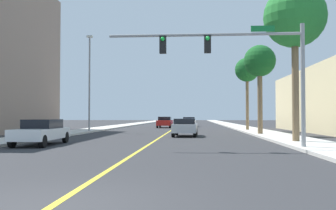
# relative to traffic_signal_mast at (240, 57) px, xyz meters

# --- Properties ---
(ground) EXTENTS (192.00, 192.00, 0.00)m
(ground) POSITION_rel_traffic_signal_mast_xyz_m (-4.63, 30.84, -4.34)
(ground) COLOR #2D2D30
(sidewalk_left) EXTENTS (3.04, 168.00, 0.15)m
(sidewalk_left) POSITION_rel_traffic_signal_mast_xyz_m (-13.26, 30.84, -4.26)
(sidewalk_left) COLOR beige
(sidewalk_left) RESTS_ON ground
(sidewalk_right) EXTENTS (3.04, 168.00, 0.15)m
(sidewalk_right) POSITION_rel_traffic_signal_mast_xyz_m (4.00, 30.84, -4.26)
(sidewalk_right) COLOR beige
(sidewalk_right) RESTS_ON ground
(lane_marking_center) EXTENTS (0.16, 144.00, 0.01)m
(lane_marking_center) POSITION_rel_traffic_signal_mast_xyz_m (-4.63, 30.84, -4.33)
(lane_marking_center) COLOR yellow
(lane_marking_center) RESTS_ON ground
(traffic_signal_mast) EXTENTS (9.21, 0.36, 5.73)m
(traffic_signal_mast) POSITION_rel_traffic_signal_mast_xyz_m (0.00, 0.00, 0.00)
(traffic_signal_mast) COLOR gray
(traffic_signal_mast) RESTS_ON sidewalk_right
(street_lamp) EXTENTS (0.56, 0.28, 9.24)m
(street_lamp) POSITION_rel_traffic_signal_mast_xyz_m (-12.24, 17.48, 0.86)
(street_lamp) COLOR gray
(street_lamp) RESTS_ON sidewalk_left
(palm_near) EXTENTS (3.52, 3.52, 8.84)m
(palm_near) POSITION_rel_traffic_signal_mast_xyz_m (3.58, 3.83, 2.80)
(palm_near) COLOR brown
(palm_near) RESTS_ON sidewalk_right
(palm_mid) EXTENTS (2.54, 2.54, 7.13)m
(palm_mid) POSITION_rel_traffic_signal_mast_xyz_m (3.14, 12.54, 1.52)
(palm_mid) COLOR brown
(palm_mid) RESTS_ON sidewalk_right
(palm_far) EXTENTS (2.51, 2.51, 7.50)m
(palm_far) POSITION_rel_traffic_signal_mast_xyz_m (3.38, 21.24, 1.93)
(palm_far) COLOR brown
(palm_far) RESTS_ON sidewalk_right
(car_white) EXTENTS (1.88, 4.62, 1.38)m
(car_white) POSITION_rel_traffic_signal_mast_xyz_m (-10.38, 1.94, -3.62)
(car_white) COLOR white
(car_white) RESTS_ON ground
(car_blue) EXTENTS (1.97, 4.24, 1.41)m
(car_blue) POSITION_rel_traffic_signal_mast_xyz_m (-2.87, 37.64, -3.59)
(car_blue) COLOR #1E389E
(car_blue) RESTS_ON ground
(car_red) EXTENTS (1.95, 4.41, 1.47)m
(car_red) POSITION_rel_traffic_signal_mast_xyz_m (-6.04, 31.88, -3.58)
(car_red) COLOR red
(car_red) RESTS_ON ground
(car_silver) EXTENTS (1.94, 4.27, 1.36)m
(car_silver) POSITION_rel_traffic_signal_mast_xyz_m (-2.84, 11.01, -3.61)
(car_silver) COLOR #BCBCC1
(car_silver) RESTS_ON ground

